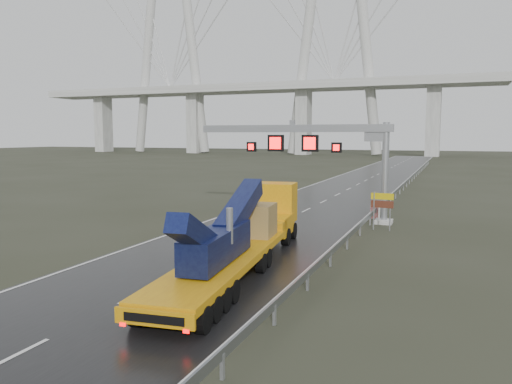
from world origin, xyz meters
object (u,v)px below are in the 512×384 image
at_px(sign_gantry, 319,145).
at_px(striped_barrier, 375,212).
at_px(heavy_haul_truck, 248,230).
at_px(exit_sign_pair, 382,204).

height_order(sign_gantry, striped_barrier, sign_gantry).
xyz_separation_m(sign_gantry, striped_barrier, (3.90, 2.01, -5.08)).
height_order(heavy_haul_truck, striped_barrier, heavy_haul_truck).
distance_m(heavy_haul_truck, striped_barrier, 16.12).
height_order(sign_gantry, heavy_haul_truck, sign_gantry).
bearing_deg(striped_barrier, sign_gantry, -139.93).
distance_m(sign_gantry, exit_sign_pair, 6.82).
distance_m(exit_sign_pair, striped_barrier, 4.91).
bearing_deg(heavy_haul_truck, striped_barrier, 69.32).
height_order(sign_gantry, exit_sign_pair, sign_gantry).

